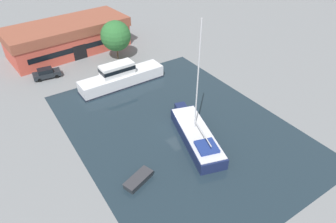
{
  "coord_description": "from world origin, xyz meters",
  "views": [
    {
      "loc": [
        -17.38,
        -23.9,
        23.83
      ],
      "look_at": [
        0.0,
        2.46,
        1.0
      ],
      "focal_mm": 32.0,
      "sensor_mm": 36.0,
      "label": 1
    }
  ],
  "objects_px": {
    "parked_car": "(46,73)",
    "sailboat_moored": "(196,135)",
    "warehouse_building": "(68,37)",
    "quay_tree_near_building": "(116,36)",
    "motor_cruiser": "(121,77)",
    "small_dinghy": "(138,180)"
  },
  "relations": [
    {
      "from": "small_dinghy",
      "to": "warehouse_building",
      "type": "bearing_deg",
      "value": -27.38
    },
    {
      "from": "quay_tree_near_building",
      "to": "sailboat_moored",
      "type": "distance_m",
      "value": 25.54
    },
    {
      "from": "parked_car",
      "to": "small_dinghy",
      "type": "distance_m",
      "value": 27.15
    },
    {
      "from": "motor_cruiser",
      "to": "small_dinghy",
      "type": "height_order",
      "value": "motor_cruiser"
    },
    {
      "from": "parked_car",
      "to": "sailboat_moored",
      "type": "xyz_separation_m",
      "value": [
        10.66,
        -25.18,
        -0.0
      ]
    },
    {
      "from": "warehouse_building",
      "to": "parked_car",
      "type": "distance_m",
      "value": 10.6
    },
    {
      "from": "quay_tree_near_building",
      "to": "parked_car",
      "type": "height_order",
      "value": "quay_tree_near_building"
    },
    {
      "from": "quay_tree_near_building",
      "to": "parked_car",
      "type": "xyz_separation_m",
      "value": [
        -12.54,
        -0.05,
        -3.49
      ]
    },
    {
      "from": "motor_cruiser",
      "to": "small_dinghy",
      "type": "bearing_deg",
      "value": 157.67
    },
    {
      "from": "small_dinghy",
      "to": "sailboat_moored",
      "type": "bearing_deg",
      "value": -97.43
    },
    {
      "from": "quay_tree_near_building",
      "to": "small_dinghy",
      "type": "relative_size",
      "value": 1.94
    },
    {
      "from": "warehouse_building",
      "to": "parked_car",
      "type": "bearing_deg",
      "value": -134.09
    },
    {
      "from": "motor_cruiser",
      "to": "sailboat_moored",
      "type": "bearing_deg",
      "value": -175.4
    },
    {
      "from": "warehouse_building",
      "to": "small_dinghy",
      "type": "bearing_deg",
      "value": -102.67
    },
    {
      "from": "parked_car",
      "to": "sailboat_moored",
      "type": "relative_size",
      "value": 0.3
    },
    {
      "from": "parked_car",
      "to": "small_dinghy",
      "type": "xyz_separation_m",
      "value": [
        1.79,
        -27.09,
        -0.46
      ]
    },
    {
      "from": "sailboat_moored",
      "to": "motor_cruiser",
      "type": "bearing_deg",
      "value": 112.33
    },
    {
      "from": "motor_cruiser",
      "to": "small_dinghy",
      "type": "distance_m",
      "value": 19.92
    },
    {
      "from": "warehouse_building",
      "to": "quay_tree_near_building",
      "type": "bearing_deg",
      "value": -58.37
    },
    {
      "from": "warehouse_building",
      "to": "quay_tree_near_building",
      "type": "height_order",
      "value": "quay_tree_near_building"
    },
    {
      "from": "warehouse_building",
      "to": "motor_cruiser",
      "type": "distance_m",
      "value": 16.86
    },
    {
      "from": "sailboat_moored",
      "to": "warehouse_building",
      "type": "bearing_deg",
      "value": 113.68
    }
  ]
}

